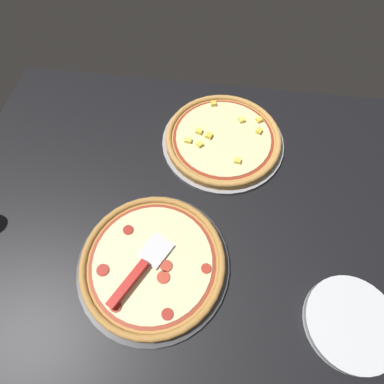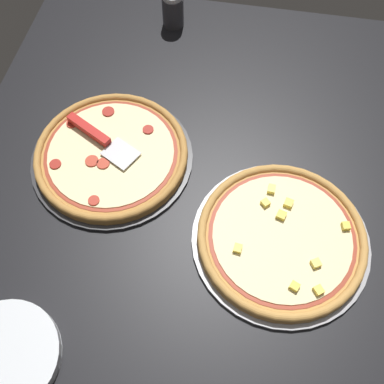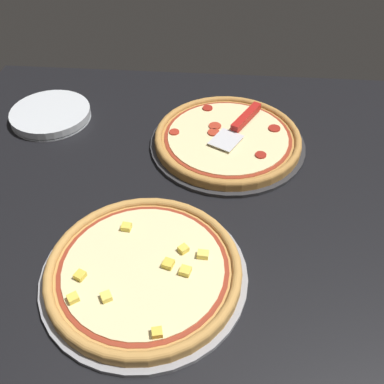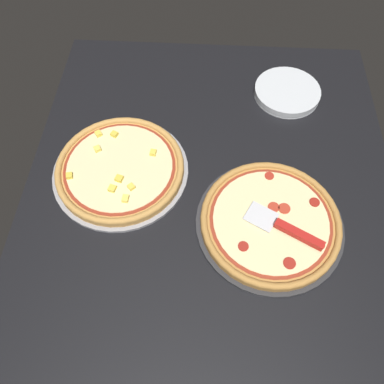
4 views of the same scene
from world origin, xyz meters
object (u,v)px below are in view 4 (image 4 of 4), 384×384
Objects in this scene: serving_spatula at (292,231)px; pizza_front at (271,221)px; plate_stack at (287,92)px; pizza_back at (120,167)px.

pizza_front is at bearing 53.37° from serving_spatula.
serving_spatula is 0.94× the size of plate_stack.
pizza_back is 1.71× the size of plate_stack.
pizza_back is at bearing 68.75° from serving_spatula.
pizza_front is 1.83× the size of serving_spatula.
plate_stack is at bearing -9.47° from pizza_front.
pizza_back reaches higher than pizza_front.
pizza_front reaches higher than plate_stack.
pizza_front is 1.00× the size of pizza_back.
pizza_front is 47.68cm from pizza_back.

